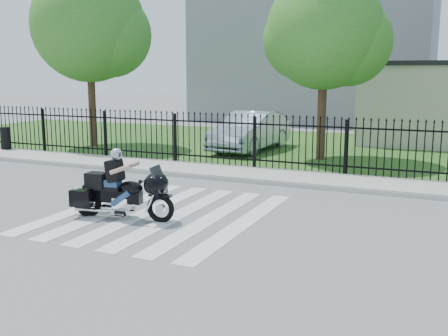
% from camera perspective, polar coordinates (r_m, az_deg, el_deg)
% --- Properties ---
extents(ground, '(120.00, 120.00, 0.00)m').
position_cam_1_polar(ground, '(12.21, -6.72, -4.96)').
color(ground, slate).
rests_on(ground, ground).
extents(crosswalk, '(5.00, 5.50, 0.01)m').
position_cam_1_polar(crosswalk, '(12.21, -6.72, -4.94)').
color(crosswalk, silver).
rests_on(crosswalk, ground).
extents(sidewalk, '(40.00, 2.00, 0.12)m').
position_cam_1_polar(sidewalk, '(16.57, 2.09, -0.61)').
color(sidewalk, '#ADAAA3').
rests_on(sidewalk, ground).
extents(curb, '(40.00, 0.12, 0.12)m').
position_cam_1_polar(curb, '(15.67, 0.73, -1.25)').
color(curb, '#ADAAA3').
rests_on(curb, ground).
extents(grass_strip, '(40.00, 12.00, 0.02)m').
position_cam_1_polar(grass_strip, '(23.14, 8.57, 2.29)').
color(grass_strip, '#25561D').
rests_on(grass_strip, ground).
extents(iron_fence, '(26.00, 0.04, 1.80)m').
position_cam_1_polar(iron_fence, '(17.36, 3.34, 2.69)').
color(iron_fence, black).
rests_on(iron_fence, ground).
extents(tree_left, '(4.80, 4.80, 7.58)m').
position_cam_1_polar(tree_left, '(23.70, -14.52, 14.78)').
color(tree_left, '#382316').
rests_on(tree_left, ground).
extents(tree_mid, '(4.20, 4.20, 6.78)m').
position_cam_1_polar(tree_mid, '(19.70, 10.88, 14.41)').
color(tree_mid, '#382316').
rests_on(tree_mid, ground).
extents(building_tall, '(15.00, 10.00, 12.00)m').
position_cam_1_polar(building_tall, '(37.33, 10.17, 14.48)').
color(building_tall, gray).
rests_on(building_tall, ground).
extents(motorcycle_rider, '(2.45, 0.95, 1.62)m').
position_cam_1_polar(motorcycle_rider, '(11.80, -11.28, -2.31)').
color(motorcycle_rider, black).
rests_on(motorcycle_rider, ground).
extents(parked_car, '(2.03, 4.99, 1.61)m').
position_cam_1_polar(parked_car, '(21.72, 2.88, 4.04)').
color(parked_car, '#96A6BD').
rests_on(parked_car, grass_strip).
extents(litter_bin, '(0.43, 0.43, 0.90)m').
position_cam_1_polar(litter_bin, '(23.21, -22.67, 3.02)').
color(litter_bin, black).
rests_on(litter_bin, sidewalk).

